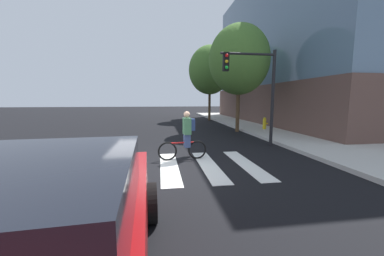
{
  "coord_description": "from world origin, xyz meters",
  "views": [
    {
      "loc": [
        0.15,
        -6.65,
        2.09
      ],
      "look_at": [
        1.51,
        2.58,
        0.88
      ],
      "focal_mm": 20.61,
      "sensor_mm": 36.0,
      "label": 1
    }
  ],
  "objects_px": {
    "sedan_near": "(44,238)",
    "street_tree_near": "(239,60)",
    "traffic_light_near": "(255,81)",
    "cyclist": "(186,136)",
    "manhole_cover": "(114,214)",
    "street_tree_mid": "(210,70)",
    "fire_hydrant": "(265,123)"
  },
  "relations": [
    {
      "from": "sedan_near",
      "to": "street_tree_near",
      "type": "height_order",
      "value": "street_tree_near"
    },
    {
      "from": "sedan_near",
      "to": "traffic_light_near",
      "type": "distance_m",
      "value": 9.02
    },
    {
      "from": "traffic_light_near",
      "to": "cyclist",
      "type": "bearing_deg",
      "value": -152.25
    },
    {
      "from": "manhole_cover",
      "to": "street_tree_mid",
      "type": "height_order",
      "value": "street_tree_mid"
    },
    {
      "from": "manhole_cover",
      "to": "cyclist",
      "type": "relative_size",
      "value": 0.37
    },
    {
      "from": "cyclist",
      "to": "fire_hydrant",
      "type": "distance_m",
      "value": 8.57
    },
    {
      "from": "fire_hydrant",
      "to": "manhole_cover",
      "type": "bearing_deg",
      "value": -128.81
    },
    {
      "from": "manhole_cover",
      "to": "sedan_near",
      "type": "relative_size",
      "value": 0.14
    },
    {
      "from": "street_tree_mid",
      "to": "street_tree_near",
      "type": "bearing_deg",
      "value": -89.6
    },
    {
      "from": "sedan_near",
      "to": "traffic_light_near",
      "type": "height_order",
      "value": "traffic_light_near"
    },
    {
      "from": "manhole_cover",
      "to": "street_tree_near",
      "type": "xyz_separation_m",
      "value": [
        5.88,
        9.7,
        4.55
      ]
    },
    {
      "from": "traffic_light_near",
      "to": "sedan_near",
      "type": "bearing_deg",
      "value": -126.22
    },
    {
      "from": "sedan_near",
      "to": "street_tree_near",
      "type": "distance_m",
      "value": 13.64
    },
    {
      "from": "street_tree_near",
      "to": "street_tree_mid",
      "type": "relative_size",
      "value": 0.92
    },
    {
      "from": "traffic_light_near",
      "to": "fire_hydrant",
      "type": "xyz_separation_m",
      "value": [
        2.74,
        4.45,
        -2.33
      ]
    },
    {
      "from": "manhole_cover",
      "to": "sedan_near",
      "type": "bearing_deg",
      "value": -96.09
    },
    {
      "from": "street_tree_mid",
      "to": "sedan_near",
      "type": "bearing_deg",
      "value": -107.17
    },
    {
      "from": "sedan_near",
      "to": "traffic_light_near",
      "type": "xyz_separation_m",
      "value": [
        5.19,
        7.09,
        2.04
      ]
    },
    {
      "from": "sedan_near",
      "to": "cyclist",
      "type": "xyz_separation_m",
      "value": [
        1.97,
        5.39,
        0.02
      ]
    },
    {
      "from": "traffic_light_near",
      "to": "fire_hydrant",
      "type": "relative_size",
      "value": 5.38
    },
    {
      "from": "traffic_light_near",
      "to": "street_tree_near",
      "type": "xyz_separation_m",
      "value": [
        0.9,
        4.53,
        1.7
      ]
    },
    {
      "from": "sedan_near",
      "to": "fire_hydrant",
      "type": "relative_size",
      "value": 6.01
    },
    {
      "from": "cyclist",
      "to": "street_tree_near",
      "type": "height_order",
      "value": "street_tree_near"
    },
    {
      "from": "street_tree_mid",
      "to": "traffic_light_near",
      "type": "bearing_deg",
      "value": -93.87
    },
    {
      "from": "street_tree_near",
      "to": "street_tree_mid",
      "type": "bearing_deg",
      "value": 90.4
    },
    {
      "from": "sedan_near",
      "to": "cyclist",
      "type": "distance_m",
      "value": 5.74
    },
    {
      "from": "manhole_cover",
      "to": "cyclist",
      "type": "height_order",
      "value": "cyclist"
    },
    {
      "from": "fire_hydrant",
      "to": "street_tree_mid",
      "type": "bearing_deg",
      "value": 103.39
    },
    {
      "from": "traffic_light_near",
      "to": "fire_hydrant",
      "type": "bearing_deg",
      "value": 58.34
    },
    {
      "from": "cyclist",
      "to": "fire_hydrant",
      "type": "height_order",
      "value": "cyclist"
    },
    {
      "from": "manhole_cover",
      "to": "traffic_light_near",
      "type": "relative_size",
      "value": 0.15
    },
    {
      "from": "manhole_cover",
      "to": "street_tree_near",
      "type": "height_order",
      "value": "street_tree_near"
    }
  ]
}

